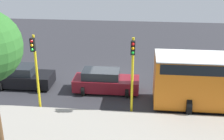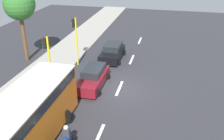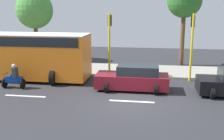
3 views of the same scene
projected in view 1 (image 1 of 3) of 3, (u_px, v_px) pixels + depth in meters
ground_plane at (108, 79)px, 22.29m from camera, size 40.00×60.00×0.10m
sidewalk at (92, 130)px, 15.76m from camera, size 4.00×60.00×0.15m
lane_stripe_north at (29, 75)px, 22.84m from camera, size 0.20×2.40×0.01m
lane_stripe_mid at (108, 79)px, 22.27m from camera, size 0.20×2.40×0.01m
lane_stripe_south at (190, 82)px, 21.69m from camera, size 0.20×2.40×0.01m
car_maroon at (105, 82)px, 20.02m from camera, size 2.12×4.34×1.52m
car_black at (23, 77)px, 20.78m from camera, size 2.25×4.00×1.52m
motorcycle at (215, 83)px, 20.03m from camera, size 0.60×1.30×1.53m
traffic_light_corner at (133, 66)px, 16.52m from camera, size 0.49×0.24×4.50m
traffic_light_midblock at (35, 62)px, 17.05m from camera, size 0.49×0.24×4.50m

